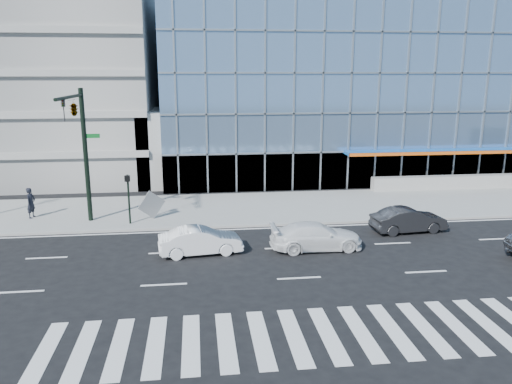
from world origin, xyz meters
TOP-DOWN VIEW (x-y plane):
  - ground at (0.00, 0.00)m, footprint 160.00×160.00m
  - sidewalk at (0.00, 8.00)m, footprint 120.00×8.00m
  - theatre_building at (14.00, 26.00)m, footprint 42.00×26.00m
  - parking_garage at (-20.00, 26.00)m, footprint 24.00×24.00m
  - ramp_block at (-6.00, 18.00)m, footprint 6.00×8.00m
  - traffic_signal at (-11.00, 4.57)m, footprint 1.14×5.74m
  - ped_signal_post at (-8.50, 4.94)m, footprint 0.30×0.33m
  - white_suv at (1.66, -0.34)m, footprint 4.87×2.06m
  - white_sedan at (-4.34, -0.33)m, footprint 4.36×1.96m
  - dark_sedan at (7.66, 1.86)m, footprint 4.44×1.91m
  - pedestrian at (-14.76, 7.02)m, footprint 0.65×0.80m
  - tilted_panel at (-7.26, 5.81)m, footprint 1.64×0.91m

SIDE VIEW (x-z plane):
  - ground at x=0.00m, z-range 0.00..0.00m
  - sidewalk at x=0.00m, z-range 0.00..0.15m
  - white_sedan at x=-4.34m, z-range 0.00..1.39m
  - white_suv at x=1.66m, z-range 0.00..1.40m
  - dark_sedan at x=7.66m, z-range 0.00..1.42m
  - tilted_panel at x=-7.26m, z-range 0.15..1.97m
  - pedestrian at x=-14.76m, z-range 0.15..2.07m
  - ped_signal_post at x=-8.50m, z-range 0.64..3.64m
  - ramp_block at x=-6.00m, z-range 0.00..6.00m
  - traffic_signal at x=-11.00m, z-range 2.16..10.16m
  - theatre_building at x=14.00m, z-range 0.00..15.00m
  - parking_garage at x=-20.00m, z-range 0.00..20.00m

